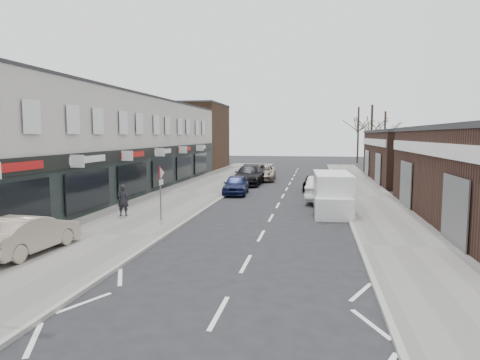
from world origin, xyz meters
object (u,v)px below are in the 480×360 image
at_px(parked_car_right_a, 323,189).
at_px(warning_sign, 161,177).
at_px(parked_car_left_b, 249,175).
at_px(parked_car_left_c, 262,172).
at_px(white_van, 332,194).
at_px(parked_car_right_b, 315,182).
at_px(parked_car_left_a, 236,185).
at_px(sedan_on_pavement, 29,234).
at_px(pedestrian, 123,200).

bearing_deg(parked_car_right_a, warning_sign, 52.09).
distance_m(parked_car_left_b, parked_car_left_c, 3.76).
height_order(white_van, parked_car_left_c, white_van).
relative_size(parked_car_left_b, parked_car_right_b, 1.41).
distance_m(parked_car_right_a, parked_car_right_b, 5.29).
height_order(warning_sign, parked_car_left_a, warning_sign).
xyz_separation_m(parked_car_left_b, parked_car_right_b, (5.60, -3.04, -0.14)).
bearing_deg(white_van, sedan_on_pavement, -137.55).
relative_size(warning_sign, parked_car_right_a, 0.55).
relative_size(sedan_on_pavement, parked_car_right_a, 0.82).
height_order(parked_car_left_a, parked_car_right_a, parked_car_right_a).
bearing_deg(white_van, parked_car_left_c, 108.02).
distance_m(parked_car_left_c, parked_car_right_b, 8.38).
bearing_deg(parked_car_left_c, parked_car_right_a, -68.11).
relative_size(sedan_on_pavement, parked_car_left_c, 0.76).
distance_m(white_van, parked_car_left_a, 8.84).
height_order(pedestrian, parked_car_left_c, pedestrian).
distance_m(pedestrian, parked_car_left_a, 10.53).
bearing_deg(white_van, pedestrian, -162.88).
bearing_deg(parked_car_left_b, parked_car_left_a, -88.79).
bearing_deg(warning_sign, sedan_on_pavement, -111.36).
bearing_deg(warning_sign, pedestrian, 164.79).
bearing_deg(white_van, parked_car_left_b, 115.94).
bearing_deg(parked_car_left_a, white_van, -46.05).
relative_size(white_van, parked_car_left_a, 1.37).
bearing_deg(parked_car_right_a, parked_car_right_b, -78.66).
bearing_deg(warning_sign, parked_car_right_a, 46.24).
xyz_separation_m(sedan_on_pavement, parked_car_right_b, (9.86, 19.88, -0.11)).
distance_m(sedan_on_pavement, pedestrian, 7.04).
xyz_separation_m(parked_car_left_c, parked_car_right_b, (4.97, -6.75, -0.06)).
bearing_deg(white_van, warning_sign, -154.56).
height_order(parked_car_left_c, parked_car_right_a, parked_car_right_a).
bearing_deg(parked_car_right_a, pedestrian, 42.59).
height_order(warning_sign, pedestrian, warning_sign).
distance_m(sedan_on_pavement, parked_car_left_a, 17.27).
xyz_separation_m(warning_sign, parked_car_left_c, (2.39, 20.22, -1.46)).
relative_size(pedestrian, parked_car_left_b, 0.29).
bearing_deg(warning_sign, parked_car_left_a, 80.34).
xyz_separation_m(warning_sign, parked_car_right_a, (7.87, 8.21, -1.38)).
xyz_separation_m(white_van, parked_car_left_c, (-5.93, 15.80, -0.27)).
xyz_separation_m(sedan_on_pavement, pedestrian, (0.21, 7.03, 0.14)).
relative_size(warning_sign, sedan_on_pavement, 0.66).
relative_size(warning_sign, parked_car_left_a, 0.66).
relative_size(white_van, parked_car_left_c, 1.04).
distance_m(warning_sign, parked_car_left_a, 10.59).
xyz_separation_m(white_van, sedan_on_pavement, (-10.83, -10.83, -0.22)).
height_order(pedestrian, parked_car_right_b, pedestrian).
bearing_deg(parked_car_right_b, warning_sign, 67.12).
xyz_separation_m(parked_car_left_a, parked_car_right_b, (5.60, 3.14, -0.02)).
xyz_separation_m(white_van, parked_car_left_a, (-6.56, 5.91, -0.32)).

